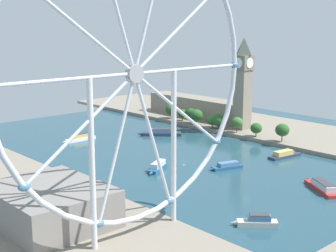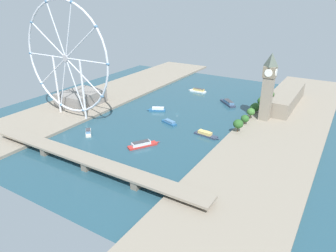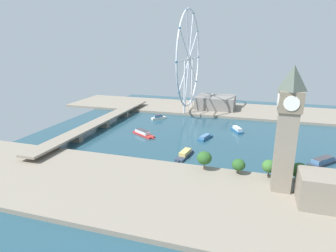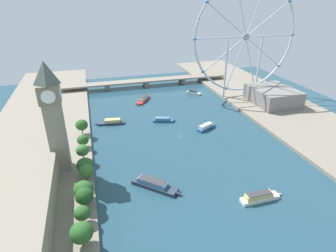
% 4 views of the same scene
% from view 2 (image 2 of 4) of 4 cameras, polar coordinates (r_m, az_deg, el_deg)
% --- Properties ---
extents(ground_plane, '(418.53, 418.53, 0.00)m').
position_cam_2_polar(ground_plane, '(389.34, 1.63, 2.21)').
color(ground_plane, '#234756').
extents(riverbank_left, '(90.00, 520.00, 3.00)m').
position_cam_2_polar(riverbank_left, '(349.40, 19.62, -1.48)').
color(riverbank_left, gray).
rests_on(riverbank_left, ground_plane).
extents(riverbank_right, '(90.00, 520.00, 3.00)m').
position_cam_2_polar(riverbank_right, '(459.51, -12.00, 5.22)').
color(riverbank_right, gray).
rests_on(riverbank_right, ground_plane).
extents(clock_tower, '(14.05, 14.05, 77.34)m').
position_cam_2_polar(clock_tower, '(370.19, 17.93, 7.03)').
color(clock_tower, gray).
rests_on(clock_tower, riverbank_left).
extents(parliament_block, '(22.00, 113.79, 18.61)m').
position_cam_2_polar(parliament_block, '(437.69, 21.19, 4.72)').
color(parliament_block, gray).
rests_on(parliament_block, riverbank_left).
extents(tree_row_embankment, '(14.04, 136.86, 13.98)m').
position_cam_2_polar(tree_row_embankment, '(402.78, 16.17, 3.67)').
color(tree_row_embankment, '#513823').
rests_on(tree_row_embankment, riverbank_left).
extents(ferris_wheel, '(129.26, 3.20, 132.54)m').
position_cam_2_polar(ferris_wheel, '(376.52, -18.25, 11.67)').
color(ferris_wheel, silver).
rests_on(ferris_wheel, riverbank_right).
extents(riverside_hall, '(44.79, 53.00, 17.16)m').
position_cam_2_polar(riverside_hall, '(429.33, -15.72, 4.99)').
color(riverside_hall, gray).
rests_on(riverside_hall, riverbank_right).
extents(river_bridge, '(230.53, 16.53, 8.83)m').
position_cam_2_polar(river_bridge, '(276.75, -14.29, -6.18)').
color(river_bridge, gray).
rests_on(river_bridge, ground_plane).
extents(tour_boat_0, '(30.83, 29.42, 5.80)m').
position_cam_2_polar(tour_boat_0, '(431.41, 10.95, 4.25)').
color(tour_boat_0, '#2D384C').
rests_on(tour_boat_0, ground_plane).
extents(tour_boat_1, '(29.60, 6.35, 5.73)m').
position_cam_2_polar(tour_boat_1, '(480.17, 5.53, 6.51)').
color(tour_boat_1, white).
rests_on(tour_boat_1, ground_plane).
extents(tour_boat_2, '(22.28, 31.58, 5.54)m').
position_cam_2_polar(tour_boat_2, '(307.40, -4.76, -3.38)').
color(tour_boat_2, '#B22D28').
rests_on(tour_boat_2, ground_plane).
extents(tour_boat_3, '(24.09, 12.20, 4.32)m').
position_cam_2_polar(tour_boat_3, '(359.81, 0.22, 0.72)').
color(tour_boat_3, '#235684').
rests_on(tour_boat_3, ground_plane).
extents(tour_boat_4, '(31.04, 10.34, 4.99)m').
position_cam_2_polar(tour_boat_4, '(331.14, 6.96, -1.50)').
color(tour_boat_4, '#2D384C').
rests_on(tour_boat_4, ground_plane).
extents(tour_boat_5, '(18.24, 18.21, 5.71)m').
position_cam_2_polar(tour_boat_5, '(344.03, -14.44, -1.08)').
color(tour_boat_5, beige).
rests_on(tour_boat_5, ground_plane).
extents(tour_boat_6, '(23.60, 14.82, 5.28)m').
position_cam_2_polar(tour_boat_6, '(399.11, -1.99, 3.08)').
color(tour_boat_6, '#235684').
rests_on(tour_boat_6, ground_plane).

